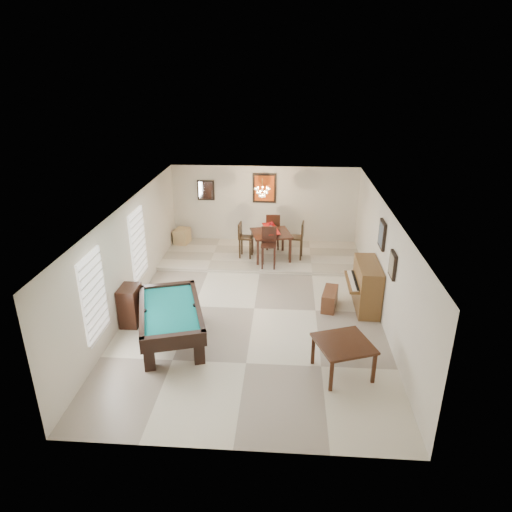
# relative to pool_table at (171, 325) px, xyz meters

# --- Properties ---
(ground_plane) EXTENTS (6.00, 9.00, 0.02)m
(ground_plane) POSITION_rel_pool_table_xyz_m (1.68, 1.52, -0.40)
(ground_plane) COLOR beige
(wall_back) EXTENTS (6.00, 0.04, 2.60)m
(wall_back) POSITION_rel_pool_table_xyz_m (1.68, 6.02, 0.91)
(wall_back) COLOR silver
(wall_back) RESTS_ON ground_plane
(wall_front) EXTENTS (6.00, 0.04, 2.60)m
(wall_front) POSITION_rel_pool_table_xyz_m (1.68, -2.98, 0.91)
(wall_front) COLOR silver
(wall_front) RESTS_ON ground_plane
(wall_left) EXTENTS (0.04, 9.00, 2.60)m
(wall_left) POSITION_rel_pool_table_xyz_m (-1.32, 1.52, 0.91)
(wall_left) COLOR silver
(wall_left) RESTS_ON ground_plane
(wall_right) EXTENTS (0.04, 9.00, 2.60)m
(wall_right) POSITION_rel_pool_table_xyz_m (4.68, 1.52, 0.91)
(wall_right) COLOR silver
(wall_right) RESTS_ON ground_plane
(ceiling) EXTENTS (6.00, 9.00, 0.04)m
(ceiling) POSITION_rel_pool_table_xyz_m (1.68, 1.52, 2.21)
(ceiling) COLOR white
(ceiling) RESTS_ON wall_back
(dining_step) EXTENTS (6.00, 2.50, 0.12)m
(dining_step) POSITION_rel_pool_table_xyz_m (1.68, 4.77, -0.33)
(dining_step) COLOR beige
(dining_step) RESTS_ON ground_plane
(window_left_front) EXTENTS (0.06, 1.00, 1.70)m
(window_left_front) POSITION_rel_pool_table_xyz_m (-1.29, -0.68, 1.01)
(window_left_front) COLOR white
(window_left_front) RESTS_ON wall_left
(window_left_rear) EXTENTS (0.06, 1.00, 1.70)m
(window_left_rear) POSITION_rel_pool_table_xyz_m (-1.29, 2.12, 1.01)
(window_left_rear) COLOR white
(window_left_rear) RESTS_ON wall_left
(pool_table) EXTENTS (1.89, 2.60, 0.78)m
(pool_table) POSITION_rel_pool_table_xyz_m (0.00, 0.00, 0.00)
(pool_table) COLOR black
(pool_table) RESTS_ON ground_plane
(square_table) EXTENTS (1.27, 1.27, 0.68)m
(square_table) POSITION_rel_pool_table_xyz_m (3.55, -0.89, -0.05)
(square_table) COLOR black
(square_table) RESTS_ON ground_plane
(upright_piano) EXTENTS (0.79, 1.40, 1.17)m
(upright_piano) POSITION_rel_pool_table_xyz_m (4.26, 1.78, 0.20)
(upright_piano) COLOR brown
(upright_piano) RESTS_ON ground_plane
(piano_bench) EXTENTS (0.48, 0.87, 0.46)m
(piano_bench) POSITION_rel_pool_table_xyz_m (3.52, 1.72, -0.16)
(piano_bench) COLOR brown
(piano_bench) RESTS_ON ground_plane
(apothecary_chest) EXTENTS (0.41, 0.62, 0.92)m
(apothecary_chest) POSITION_rel_pool_table_xyz_m (-1.10, 0.64, 0.07)
(apothecary_chest) COLOR black
(apothecary_chest) RESTS_ON ground_plane
(dining_table) EXTENTS (1.35, 1.35, 0.92)m
(dining_table) POSITION_rel_pool_table_xyz_m (1.96, 4.52, 0.19)
(dining_table) COLOR black
(dining_table) RESTS_ON dining_step
(flower_vase) EXTENTS (0.15, 0.15, 0.21)m
(flower_vase) POSITION_rel_pool_table_xyz_m (1.96, 4.52, 0.76)
(flower_vase) COLOR #A10D14
(flower_vase) RESTS_ON dining_table
(dining_chair_south) EXTENTS (0.43, 0.43, 1.17)m
(dining_chair_south) POSITION_rel_pool_table_xyz_m (1.92, 3.80, 0.32)
(dining_chair_south) COLOR black
(dining_chair_south) RESTS_ON dining_step
(dining_chair_north) EXTENTS (0.46, 0.46, 1.17)m
(dining_chair_north) POSITION_rel_pool_table_xyz_m (1.98, 5.31, 0.31)
(dining_chair_north) COLOR black
(dining_chair_north) RESTS_ON dining_step
(dining_chair_west) EXTENTS (0.43, 0.43, 1.07)m
(dining_chair_west) POSITION_rel_pool_table_xyz_m (1.20, 4.52, 0.27)
(dining_chair_west) COLOR black
(dining_chair_west) RESTS_ON dining_step
(dining_chair_east) EXTENTS (0.47, 0.47, 1.14)m
(dining_chair_east) POSITION_rel_pool_table_xyz_m (2.71, 4.53, 0.30)
(dining_chair_east) COLOR black
(dining_chair_east) RESTS_ON dining_step
(corner_bench) EXTENTS (0.51, 0.60, 0.48)m
(corner_bench) POSITION_rel_pool_table_xyz_m (-1.00, 5.54, -0.03)
(corner_bench) COLOR tan
(corner_bench) RESTS_ON dining_step
(chandelier) EXTENTS (0.44, 0.44, 0.60)m
(chandelier) POSITION_rel_pool_table_xyz_m (1.68, 4.72, 1.81)
(chandelier) COLOR #FFE5B2
(chandelier) RESTS_ON ceiling
(back_painting) EXTENTS (0.75, 0.06, 0.95)m
(back_painting) POSITION_rel_pool_table_xyz_m (1.68, 5.98, 1.51)
(back_painting) COLOR #D84C14
(back_painting) RESTS_ON wall_back
(back_mirror) EXTENTS (0.55, 0.06, 0.65)m
(back_mirror) POSITION_rel_pool_table_xyz_m (-0.22, 5.98, 1.41)
(back_mirror) COLOR white
(back_mirror) RESTS_ON wall_back
(right_picture_upper) EXTENTS (0.06, 0.55, 0.65)m
(right_picture_upper) POSITION_rel_pool_table_xyz_m (4.64, 1.82, 1.51)
(right_picture_upper) COLOR slate
(right_picture_upper) RESTS_ON wall_right
(right_picture_lower) EXTENTS (0.06, 0.45, 0.55)m
(right_picture_lower) POSITION_rel_pool_table_xyz_m (4.64, 0.52, 1.31)
(right_picture_lower) COLOR gray
(right_picture_lower) RESTS_ON wall_right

